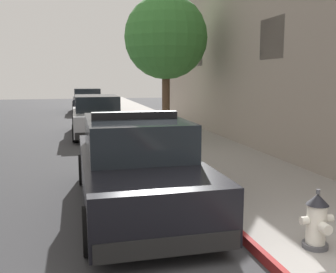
{
  "coord_description": "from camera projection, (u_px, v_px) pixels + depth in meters",
  "views": [
    {
      "loc": [
        -2.25,
        -2.99,
        2.26
      ],
      "look_at": [
        -0.29,
        4.99,
        1.0
      ],
      "focal_mm": 41.01,
      "sensor_mm": 36.0,
      "label": 1
    }
  ],
  "objects": [
    {
      "name": "ground_plane",
      "position": [
        3.0,
        152.0,
        12.29
      ],
      "size": [
        33.36,
        60.0,
        0.2
      ],
      "primitive_type": "cube",
      "color": "#353538"
    },
    {
      "name": "sidewalk_pavement",
      "position": [
        183.0,
        140.0,
        13.68
      ],
      "size": [
        2.97,
        60.0,
        0.14
      ],
      "primitive_type": "cube",
      "color": "gray",
      "rests_on": "ground"
    },
    {
      "name": "curb_painted_edge",
      "position": [
        141.0,
        141.0,
        13.32
      ],
      "size": [
        0.08,
        60.0,
        0.14
      ],
      "primitive_type": "cube",
      "color": "maroon",
      "rests_on": "ground"
    },
    {
      "name": "police_cruiser",
      "position": [
        136.0,
        165.0,
        6.72
      ],
      "size": [
        1.94,
        4.84,
        1.68
      ],
      "color": "black",
      "rests_on": "ground"
    },
    {
      "name": "parked_car_silver_ahead",
      "position": [
        97.0,
        116.0,
        15.28
      ],
      "size": [
        1.94,
        4.84,
        1.56
      ],
      "color": "#B2B5BA",
      "rests_on": "ground"
    },
    {
      "name": "parked_car_dark_far",
      "position": [
        87.0,
        101.0,
        25.49
      ],
      "size": [
        1.94,
        4.84,
        1.56
      ],
      "color": "black",
      "rests_on": "ground"
    },
    {
      "name": "fire_hydrant",
      "position": [
        317.0,
        221.0,
        4.79
      ],
      "size": [
        0.44,
        0.4,
        0.76
      ],
      "color": "#4C4C51",
      "rests_on": "sidewalk_pavement"
    },
    {
      "name": "street_tree",
      "position": [
        166.0,
        38.0,
        13.43
      ],
      "size": [
        2.93,
        2.93,
        4.99
      ],
      "color": "brown",
      "rests_on": "sidewalk_pavement"
    }
  ]
}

